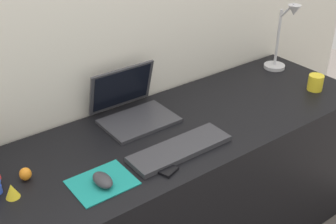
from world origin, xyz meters
The scene contains 11 objects.
back_wall centered at (0.00, 0.34, 0.77)m, with size 3.06×0.05×1.55m, color silver.
desk centered at (0.00, 0.00, 0.37)m, with size 1.86×0.60×0.74m, color black.
laptop centered at (-0.09, 0.19, 0.79)m, with size 0.30×0.27×0.21m.
keyboard centered at (-0.08, -0.14, 0.75)m, with size 0.41×0.13×0.02m, color #333338.
mousepad centered at (-0.41, -0.13, 0.74)m, with size 0.21×0.17×0.00m, color teal.
mouse centered at (-0.42, -0.14, 0.76)m, with size 0.06×0.10×0.03m, color #333338.
cell_phone centered at (-0.21, -0.18, 0.74)m, with size 0.06×0.13×0.01m, color black.
desk_lamp centered at (0.79, 0.14, 0.91)m, with size 0.11×0.16×0.36m.
coffee_mug centered at (0.75, -0.12, 0.78)m, with size 0.07×0.07×0.08m, color yellow.
toy_figurine_orange centered at (-0.61, 0.04, 0.76)m, with size 0.04×0.04×0.05m, color orange.
toy_figurine_yellow centered at (-0.68, -0.02, 0.77)m, with size 0.05×0.05×0.05m, color yellow.
Camera 1 is at (-0.94, -1.21, 1.69)m, focal length 47.04 mm.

